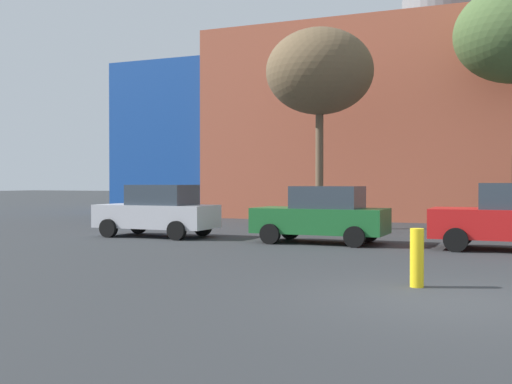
# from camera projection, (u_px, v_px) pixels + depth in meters

# --- Properties ---
(ground_plane) EXTENTS (200.00, 200.00, 0.00)m
(ground_plane) POSITION_uv_depth(u_px,v_px,m) (448.00, 300.00, 9.81)
(ground_plane) COLOR #2D3033
(building_backdrop) EXTENTS (34.71, 12.64, 11.67)m
(building_backdrop) POSITION_uv_depth(u_px,v_px,m) (439.00, 129.00, 33.93)
(building_backdrop) COLOR #B2563D
(building_backdrop) RESTS_ON ground_plane
(parked_car_0) EXTENTS (4.05, 1.99, 1.75)m
(parked_car_0) POSITION_uv_depth(u_px,v_px,m) (158.00, 211.00, 21.19)
(parked_car_0) COLOR silver
(parked_car_0) RESTS_ON ground_plane
(parked_car_1) EXTENTS (3.98, 1.95, 1.72)m
(parked_car_1) POSITION_uv_depth(u_px,v_px,m) (322.00, 215.00, 18.95)
(parked_car_1) COLOR #1E662D
(parked_car_1) RESTS_ON ground_plane
(bare_tree_1) EXTENTS (4.24, 4.24, 7.91)m
(bare_tree_1) POSITION_uv_depth(u_px,v_px,m) (320.00, 72.00, 24.80)
(bare_tree_1) COLOR brown
(bare_tree_1) RESTS_ON ground_plane
(bollard_yellow_0) EXTENTS (0.24, 0.24, 1.03)m
(bollard_yellow_0) POSITION_uv_depth(u_px,v_px,m) (417.00, 258.00, 11.03)
(bollard_yellow_0) COLOR yellow
(bollard_yellow_0) RESTS_ON ground_plane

